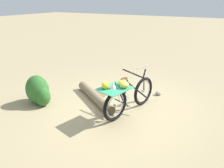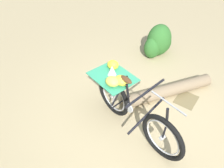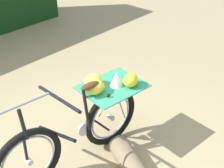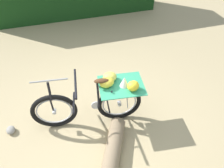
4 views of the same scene
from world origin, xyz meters
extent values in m
plane|color=tan|center=(0.00, 0.00, 0.00)|extent=(60.00, 60.00, 0.00)
torus|color=black|center=(-0.23, -0.49, 0.36)|extent=(0.25, 0.72, 0.73)
torus|color=#B7B7BC|center=(-0.23, -0.49, 0.36)|extent=(0.16, 0.55, 0.57)
cylinder|color=#B7B7BC|center=(-0.23, -0.49, 0.36)|extent=(0.09, 0.08, 0.06)
torus|color=black|center=(0.03, 0.53, 0.36)|extent=(0.25, 0.72, 0.73)
torus|color=#B7B7BC|center=(0.03, 0.53, 0.36)|extent=(0.16, 0.55, 0.57)
cylinder|color=#B7B7BC|center=(0.03, 0.53, 0.36)|extent=(0.09, 0.08, 0.06)
cylinder|color=black|center=(-0.15, -0.17, 0.53)|extent=(0.69, 0.21, 0.30)
cylinder|color=black|center=(-0.13, -0.10, 0.92)|extent=(0.70, 0.21, 0.11)
cylinder|color=black|center=(-0.06, 0.20, 0.64)|extent=(0.12, 0.06, 0.49)
cylinder|color=black|center=(-0.02, 0.35, 0.38)|extent=(0.38, 0.12, 0.05)
cylinder|color=black|center=(-0.01, 0.39, 0.59)|extent=(0.32, 0.10, 0.47)
cylinder|color=black|center=(-0.23, -0.50, 0.52)|extent=(0.05, 0.04, 0.30)
cylinder|color=black|center=(-0.23, -0.48, 0.81)|extent=(0.10, 0.06, 0.30)
cylinder|color=gray|center=(-0.22, -0.45, 1.02)|extent=(0.15, 0.51, 0.02)
ellipsoid|color=#4C2D19|center=(-0.04, 0.26, 0.91)|extent=(0.14, 0.24, 0.06)
cylinder|color=#B7B7BC|center=(-0.07, 0.16, 0.40)|extent=(0.06, 0.16, 0.16)
cylinder|color=#B7B7BC|center=(0.00, 0.44, 0.56)|extent=(0.20, 0.07, 0.39)
cylinder|color=#B7B7BC|center=(0.06, 0.64, 0.56)|extent=(0.24, 0.08, 0.39)
cube|color=brown|center=(0.03, 0.55, 0.76)|extent=(0.57, 0.69, 0.02)
cube|color=#33936B|center=(0.03, 0.55, 0.78)|extent=(0.69, 0.79, 0.01)
ellipsoid|color=yellow|center=(-0.04, 0.34, 0.85)|extent=(0.20, 0.23, 0.14)
ellipsoid|color=yellow|center=(0.19, 0.66, 0.86)|extent=(0.19, 0.22, 0.15)
ellipsoid|color=#CCC64C|center=(-0.13, 0.43, 0.85)|extent=(0.19, 0.22, 0.14)
cone|color=white|center=(0.06, 0.58, 0.86)|extent=(0.17, 0.17, 0.16)
cylinder|color=#7F6B51|center=(0.96, -0.06, 0.12)|extent=(1.67, 1.20, 0.24)
ellipsoid|color=#2D6628|center=(2.16, 0.76, 0.38)|extent=(0.60, 0.54, 0.76)
ellipsoid|color=#2D6628|center=(1.95, 0.81, 0.26)|extent=(0.42, 0.37, 0.53)
ellipsoid|color=#2D6628|center=(2.35, 0.71, 0.25)|extent=(0.38, 0.34, 0.49)
cylinder|color=#4C3823|center=(2.16, 0.76, 0.08)|extent=(0.06, 0.06, 0.15)
cube|color=olive|center=(1.07, -0.41, 0.00)|extent=(0.44, 0.36, 0.01)
camera|label=1|loc=(-1.91, 4.17, 2.53)|focal=33.99mm
camera|label=2|loc=(-2.00, -0.93, 2.82)|focal=33.64mm
camera|label=3|loc=(1.68, -1.82, 2.60)|focal=50.50mm
camera|label=4|loc=(2.19, -0.54, 3.04)|focal=35.02mm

